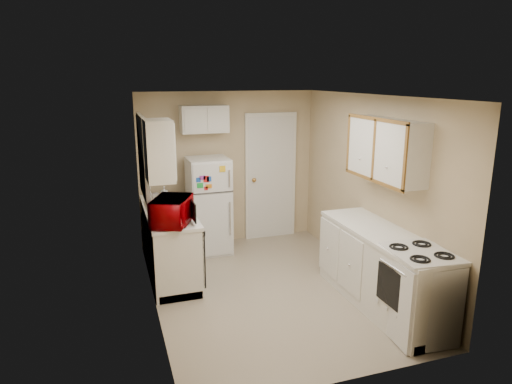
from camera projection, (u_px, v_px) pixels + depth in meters
name	position (u px, v px, depth m)	size (l,w,h in m)	color
floor	(268.00, 289.00, 5.77)	(3.80, 3.80, 0.00)	#B5A68E
ceiling	(270.00, 96.00, 5.18)	(3.80, 3.80, 0.00)	white
wall_left	(150.00, 208.00, 5.05)	(3.80, 3.80, 0.00)	tan
wall_right	(371.00, 189.00, 5.90)	(3.80, 3.80, 0.00)	tan
wall_back	(228.00, 168.00, 7.23)	(2.80, 2.80, 0.00)	tan
wall_front	(348.00, 255.00, 3.73)	(2.80, 2.80, 0.00)	tan
left_counter	(170.00, 242.00, 6.16)	(0.60, 1.80, 0.90)	silver
dishwasher	(199.00, 252.00, 5.68)	(0.03, 0.58, 0.72)	black
sink	(167.00, 209.00, 6.19)	(0.54, 0.74, 0.16)	gray
microwave	(172.00, 212.00, 5.41)	(0.32, 0.58, 0.39)	#910005
soap_bottle	(164.00, 193.00, 6.49)	(0.09, 0.09, 0.20)	silver
window_blinds	(144.00, 157.00, 5.93)	(0.10, 0.98, 1.08)	silver
upper_cabinet_left	(159.00, 151.00, 5.15)	(0.30, 0.45, 0.70)	silver
refrigerator	(209.00, 206.00, 6.86)	(0.60, 0.58, 1.45)	silver
cabinet_over_fridge	(204.00, 119.00, 6.77)	(0.70, 0.30, 0.40)	silver
interior_door	(271.00, 177.00, 7.45)	(0.86, 0.06, 2.08)	silver
right_counter	(382.00, 270.00, 5.26)	(0.60, 2.00, 0.90)	silver
stove	(417.00, 296.00, 4.67)	(0.58, 0.71, 0.87)	silver
upper_cabinet_right	(386.00, 149.00, 5.25)	(0.30, 1.20, 0.70)	silver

